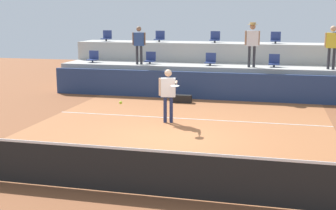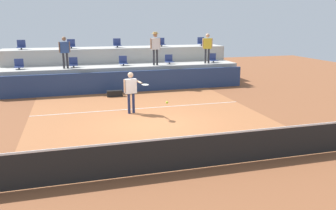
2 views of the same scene
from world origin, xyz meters
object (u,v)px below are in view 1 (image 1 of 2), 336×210
at_px(stadium_chair_upper_left, 160,37).
at_px(equipment_bag, 182,99).
at_px(spectator_in_grey, 139,42).
at_px(stadium_chair_upper_right, 276,39).
at_px(stadium_chair_lower_left, 150,59).
at_px(stadium_chair_lower_right, 274,62).
at_px(tennis_player, 168,91).
at_px(tennis_ball, 121,103).
at_px(stadium_chair_upper_center, 215,38).
at_px(stadium_chair_lower_far_left, 93,57).
at_px(stadium_chair_upper_far_left, 107,37).
at_px(stadium_chair_lower_center, 210,60).
at_px(spectator_leaning_on_rail, 332,43).
at_px(spectator_with_hat, 252,40).

bearing_deg(stadium_chair_upper_left, equipment_bag, -64.22).
bearing_deg(spectator_in_grey, stadium_chair_upper_right, 20.98).
xyz_separation_m(stadium_chair_lower_left, stadium_chair_lower_right, (5.29, 0.00, 0.00)).
relative_size(stadium_chair_upper_left, tennis_player, 0.31).
distance_m(stadium_chair_lower_left, tennis_ball, 10.54).
xyz_separation_m(stadium_chair_lower_left, stadium_chair_upper_center, (2.59, 1.80, 0.85)).
relative_size(stadium_chair_lower_right, stadium_chair_upper_left, 1.00).
bearing_deg(stadium_chair_upper_right, stadium_chair_upper_center, 180.00).
relative_size(stadium_chair_lower_right, stadium_chair_upper_center, 1.00).
relative_size(stadium_chair_upper_center, tennis_ball, 7.65).
bearing_deg(spectator_in_grey, stadium_chair_lower_far_left, 170.50).
height_order(stadium_chair_upper_left, tennis_ball, stadium_chair_upper_left).
xyz_separation_m(stadium_chair_lower_far_left, stadium_chair_upper_right, (7.99, 1.80, 0.85)).
bearing_deg(stadium_chair_lower_left, stadium_chair_upper_far_left, 146.36).
relative_size(stadium_chair_lower_far_left, stadium_chair_upper_right, 1.00).
xyz_separation_m(stadium_chair_lower_far_left, stadium_chair_upper_center, (5.27, 1.80, 0.85)).
bearing_deg(stadium_chair_lower_center, stadium_chair_lower_left, 180.00).
bearing_deg(stadium_chair_upper_right, stadium_chair_lower_right, -90.50).
distance_m(stadium_chair_upper_far_left, spectator_leaning_on_rail, 10.39).
xyz_separation_m(spectator_in_grey, tennis_ball, (2.66, -9.91, -0.65)).
xyz_separation_m(stadium_chair_upper_far_left, stadium_chair_upper_right, (8.01, 0.00, 0.00)).
height_order(stadium_chair_lower_center, stadium_chair_upper_far_left, stadium_chair_upper_far_left).
bearing_deg(stadium_chair_upper_left, stadium_chair_lower_center, -33.74).
xyz_separation_m(tennis_player, tennis_ball, (0.14, -4.79, 0.53)).
relative_size(stadium_chair_upper_center, spectator_in_grey, 0.32).
bearing_deg(stadium_chair_upper_center, stadium_chair_upper_right, 0.00).
relative_size(stadium_chair_lower_far_left, spectator_leaning_on_rail, 0.31).
height_order(stadium_chair_lower_left, stadium_chair_upper_left, stadium_chair_upper_left).
distance_m(stadium_chair_lower_left, stadium_chair_lower_right, 5.29).
bearing_deg(stadium_chair_lower_right, stadium_chair_lower_left, 180.00).
distance_m(stadium_chair_upper_center, spectator_with_hat, 2.83).
height_order(stadium_chair_lower_right, equipment_bag, stadium_chair_lower_right).
xyz_separation_m(stadium_chair_lower_left, equipment_bag, (1.86, -2.13, -1.31)).
bearing_deg(stadium_chair_upper_right, stadium_chair_upper_left, 180.00).
distance_m(spectator_leaning_on_rail, equipment_bag, 6.23).
bearing_deg(stadium_chair_upper_far_left, stadium_chair_upper_right, 0.00).
relative_size(spectator_with_hat, spectator_leaning_on_rail, 1.07).
distance_m(stadium_chair_lower_left, stadium_chair_lower_center, 2.65).
bearing_deg(spectator_with_hat, stadium_chair_upper_left, 153.75).
distance_m(stadium_chair_lower_far_left, stadium_chair_lower_left, 2.69).
bearing_deg(stadium_chair_lower_left, spectator_leaning_on_rail, -2.95).
bearing_deg(spectator_in_grey, stadium_chair_upper_center, 36.23).
bearing_deg(stadium_chair_lower_far_left, stadium_chair_upper_right, 12.70).
distance_m(stadium_chair_lower_right, stadium_chair_upper_center, 3.35).
bearing_deg(stadium_chair_lower_center, tennis_ball, -92.16).
distance_m(stadium_chair_upper_right, equipment_bag, 5.66).
bearing_deg(tennis_player, stadium_chair_lower_right, 60.16).
bearing_deg(stadium_chair_upper_left, spectator_leaning_on_rail, -16.25).
xyz_separation_m(stadium_chair_upper_far_left, spectator_with_hat, (7.09, -2.18, 0.06)).
distance_m(stadium_chair_lower_center, tennis_ball, 10.30).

